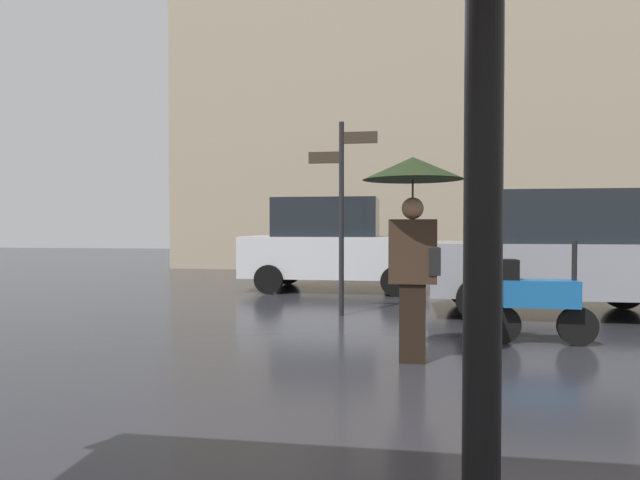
{
  "coord_description": "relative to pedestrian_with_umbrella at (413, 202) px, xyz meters",
  "views": [
    {
      "loc": [
        0.24,
        -2.27,
        1.41
      ],
      "look_at": [
        -0.69,
        3.87,
        1.25
      ],
      "focal_mm": 30.66,
      "sensor_mm": 36.0,
      "label": 1
    }
  ],
  "objects": [
    {
      "name": "building_block",
      "position": [
        -0.34,
        12.5,
        6.53
      ],
      "size": [
        14.82,
        2.14,
        16.36
      ],
      "primitive_type": "cube",
      "color": "gray",
      "rests_on": "ground"
    },
    {
      "name": "parked_car_left",
      "position": [
        -1.61,
        6.28,
        -0.65
      ],
      "size": [
        4.02,
        2.08,
        2.02
      ],
      "rotation": [
        0.0,
        0.0,
        -0.12
      ],
      "color": "silver",
      "rests_on": "ground"
    },
    {
      "name": "parked_scooter",
      "position": [
        1.46,
        1.08,
        -1.1
      ],
      "size": [
        1.33,
        0.32,
        1.23
      ],
      "rotation": [
        0.0,
        0.0,
        -0.04
      ],
      "color": "black",
      "rests_on": "ground"
    },
    {
      "name": "parked_car_right",
      "position": [
        2.24,
        3.38,
        -0.67
      ],
      "size": [
        4.02,
        1.93,
        1.95
      ],
      "rotation": [
        0.0,
        0.0,
        0.25
      ],
      "color": "gray",
      "rests_on": "ground"
    },
    {
      "name": "pedestrian_with_umbrella",
      "position": [
        0.0,
        0.0,
        0.0
      ],
      "size": [
        1.04,
        1.04,
        2.12
      ],
      "rotation": [
        0.0,
        0.0,
        0.61
      ],
      "color": "black",
      "rests_on": "ground"
    },
    {
      "name": "street_signpost",
      "position": [
        -1.05,
        2.81,
        0.19
      ],
      "size": [
        1.08,
        0.08,
        3.03
      ],
      "color": "black",
      "rests_on": "ground"
    }
  ]
}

